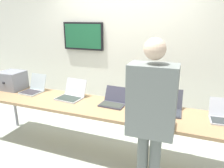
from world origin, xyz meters
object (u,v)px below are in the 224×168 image
at_px(laptop_station_0, 34,88).
at_px(laptop_station_1, 72,94).
at_px(workbench, 97,108).
at_px(person, 151,112).
at_px(laptop_station_3, 167,107).
at_px(equipment_box, 12,80).
at_px(laptop_station_2, 114,101).

height_order(laptop_station_0, laptop_station_1, laptop_station_0).
xyz_separation_m(workbench, person, (0.86, -0.62, 0.35)).
bearing_deg(laptop_station_3, laptop_station_1, -178.95).
xyz_separation_m(laptop_station_0, laptop_station_3, (2.10, 0.00, -0.00)).
distance_m(workbench, equipment_box, 1.64).
height_order(workbench, equipment_box, equipment_box).
bearing_deg(laptop_station_1, equipment_box, 178.99).
bearing_deg(laptop_station_2, laptop_station_1, 179.54).
bearing_deg(person, laptop_station_0, 159.49).
height_order(equipment_box, laptop_station_1, equipment_box).
relative_size(laptop_station_1, person, 0.22).
xyz_separation_m(equipment_box, person, (2.48, -0.76, 0.15)).
height_order(laptop_station_2, person, person).
bearing_deg(workbench, equipment_box, 174.98).
height_order(laptop_station_1, person, person).
bearing_deg(equipment_box, workbench, -5.02).
relative_size(laptop_station_2, laptop_station_3, 0.88).
distance_m(workbench, laptop_station_3, 0.94).
xyz_separation_m(equipment_box, laptop_station_1, (1.15, -0.02, -0.09)).
relative_size(laptop_station_0, laptop_station_3, 0.94).
height_order(workbench, laptop_station_2, laptop_station_2).
bearing_deg(person, equipment_box, 162.88).
bearing_deg(laptop_station_1, workbench, -14.56).
distance_m(laptop_station_0, laptop_station_3, 2.10).
relative_size(workbench, laptop_station_1, 9.42).
distance_m(laptop_station_0, laptop_station_2, 1.39).
bearing_deg(workbench, laptop_station_2, 29.68).
xyz_separation_m(workbench, laptop_station_0, (-1.18, 0.14, 0.11)).
relative_size(equipment_box, laptop_station_3, 0.96).
distance_m(equipment_box, laptop_station_0, 0.44).
bearing_deg(laptop_station_0, laptop_station_1, -1.74).
bearing_deg(laptop_station_1, laptop_station_3, 1.05).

